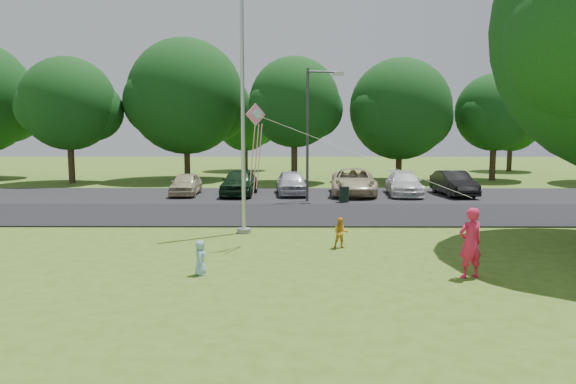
{
  "coord_description": "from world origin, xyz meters",
  "views": [
    {
      "loc": [
        -1.81,
        -13.11,
        3.64
      ],
      "look_at": [
        -1.91,
        4.0,
        1.6
      ],
      "focal_mm": 32.0,
      "sensor_mm": 36.0,
      "label": 1
    }
  ],
  "objects_px": {
    "flagpole": "(243,116)",
    "trash_can": "(344,195)",
    "child_yellow": "(341,233)",
    "child_blue": "(200,258)",
    "woman": "(470,243)",
    "kite": "(259,129)",
    "street_lamp": "(313,123)"
  },
  "relations": [
    {
      "from": "trash_can",
      "to": "child_blue",
      "type": "relative_size",
      "value": 0.94
    },
    {
      "from": "child_yellow",
      "to": "kite",
      "type": "bearing_deg",
      "value": 174.54
    },
    {
      "from": "child_yellow",
      "to": "child_blue",
      "type": "distance_m",
      "value": 4.9
    },
    {
      "from": "street_lamp",
      "to": "kite",
      "type": "xyz_separation_m",
      "value": [
        -2.08,
        -10.24,
        -0.36
      ]
    },
    {
      "from": "flagpole",
      "to": "kite",
      "type": "height_order",
      "value": "flagpole"
    },
    {
      "from": "street_lamp",
      "to": "kite",
      "type": "bearing_deg",
      "value": -111.91
    },
    {
      "from": "trash_can",
      "to": "child_yellow",
      "type": "height_order",
      "value": "child_yellow"
    },
    {
      "from": "woman",
      "to": "child_blue",
      "type": "relative_size",
      "value": 1.99
    },
    {
      "from": "trash_can",
      "to": "kite",
      "type": "height_order",
      "value": "kite"
    },
    {
      "from": "flagpole",
      "to": "trash_can",
      "type": "distance_m",
      "value": 9.55
    },
    {
      "from": "child_yellow",
      "to": "kite",
      "type": "relative_size",
      "value": 0.17
    },
    {
      "from": "kite",
      "to": "street_lamp",
      "type": "bearing_deg",
      "value": 44.41
    },
    {
      "from": "child_blue",
      "to": "child_yellow",
      "type": "bearing_deg",
      "value": -56.37
    },
    {
      "from": "flagpole",
      "to": "child_blue",
      "type": "bearing_deg",
      "value": -96.4
    },
    {
      "from": "flagpole",
      "to": "kite",
      "type": "bearing_deg",
      "value": -72.34
    },
    {
      "from": "street_lamp",
      "to": "woman",
      "type": "bearing_deg",
      "value": -86.64
    },
    {
      "from": "flagpole",
      "to": "child_blue",
      "type": "distance_m",
      "value": 6.61
    },
    {
      "from": "trash_can",
      "to": "kite",
      "type": "xyz_separation_m",
      "value": [
        -3.68,
        -9.82,
        3.28
      ]
    },
    {
      "from": "child_yellow",
      "to": "trash_can",
      "type": "bearing_deg",
      "value": 82.62
    },
    {
      "from": "flagpole",
      "to": "trash_can",
      "type": "bearing_deg",
      "value": 60.12
    },
    {
      "from": "street_lamp",
      "to": "child_yellow",
      "type": "relative_size",
      "value": 6.94
    },
    {
      "from": "flagpole",
      "to": "trash_can",
      "type": "height_order",
      "value": "flagpole"
    },
    {
      "from": "flagpole",
      "to": "trash_can",
      "type": "relative_size",
      "value": 11.95
    },
    {
      "from": "woman",
      "to": "child_blue",
      "type": "xyz_separation_m",
      "value": [
        -6.75,
        0.2,
        -0.44
      ]
    },
    {
      "from": "child_yellow",
      "to": "child_blue",
      "type": "height_order",
      "value": "child_yellow"
    },
    {
      "from": "woman",
      "to": "child_blue",
      "type": "height_order",
      "value": "woman"
    },
    {
      "from": "street_lamp",
      "to": "trash_can",
      "type": "xyz_separation_m",
      "value": [
        1.59,
        -0.42,
        -3.64
      ]
    },
    {
      "from": "kite",
      "to": "trash_can",
      "type": "bearing_deg",
      "value": 35.39
    },
    {
      "from": "trash_can",
      "to": "flagpole",
      "type": "bearing_deg",
      "value": -119.88
    },
    {
      "from": "woman",
      "to": "kite",
      "type": "relative_size",
      "value": 0.3
    },
    {
      "from": "street_lamp",
      "to": "child_blue",
      "type": "distance_m",
      "value": 14.35
    },
    {
      "from": "woman",
      "to": "kite",
      "type": "bearing_deg",
      "value": -50.05
    }
  ]
}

